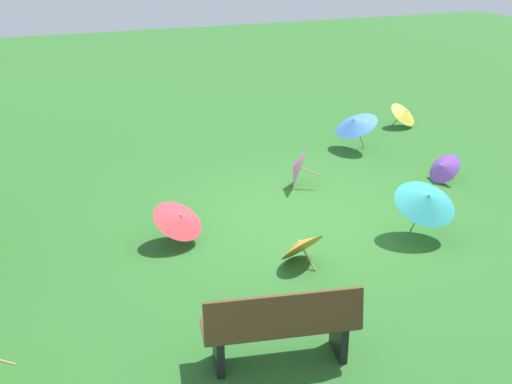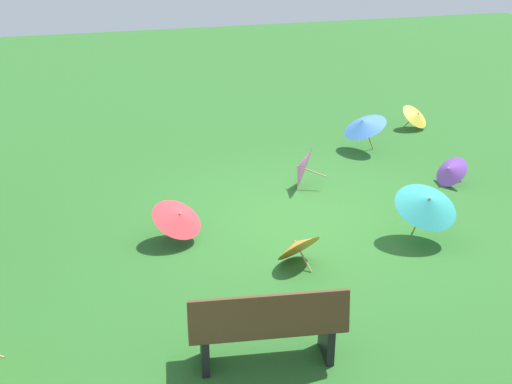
{
  "view_description": "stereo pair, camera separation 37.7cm",
  "coord_description": "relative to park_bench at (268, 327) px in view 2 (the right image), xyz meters",
  "views": [
    {
      "loc": [
        3.87,
        8.02,
        4.18
      ],
      "look_at": [
        0.82,
        0.18,
        0.6
      ],
      "focal_mm": 43.7,
      "sensor_mm": 36.0,
      "label": 1
    },
    {
      "loc": [
        3.52,
        8.14,
        4.18
      ],
      "look_at": [
        0.82,
        0.18,
        0.6
      ],
      "focal_mm": 43.7,
      "sensor_mm": 36.0,
      "label": 2
    }
  ],
  "objects": [
    {
      "name": "parasol_yellow_0",
      "position": [
        -5.91,
        -6.64,
        -0.13
      ],
      "size": [
        0.86,
        0.83,
        0.59
      ],
      "color": "tan",
      "rests_on": "ground"
    },
    {
      "name": "parasol_teal_0",
      "position": [
        -3.07,
        -1.87,
        0.14
      ],
      "size": [
        0.91,
        0.9,
        0.88
      ],
      "color": "tan",
      "rests_on": "ground"
    },
    {
      "name": "parasol_red_1",
      "position": [
        0.28,
        -2.98,
        -0.06
      ],
      "size": [
        1.01,
        1.0,
        0.65
      ],
      "color": "tan",
      "rests_on": "ground"
    },
    {
      "name": "park_bench",
      "position": [
        0.0,
        0.0,
        0.0
      ],
      "size": [
        1.66,
        0.77,
        0.9
      ],
      "color": "brown",
      "rests_on": "ground"
    },
    {
      "name": "ground",
      "position": [
        -1.72,
        -3.21,
        -0.47
      ],
      "size": [
        40.0,
        40.0,
        0.0
      ],
      "primitive_type": "plane",
      "color": "#2D6B28"
    },
    {
      "name": "parasol_blue_0",
      "position": [
        -4.08,
        -5.68,
        0.11
      ],
      "size": [
        0.96,
        0.97,
        0.84
      ],
      "color": "tan",
      "rests_on": "ground"
    },
    {
      "name": "parasol_orange_0",
      "position": [
        -1.08,
        -1.85,
        -0.18
      ],
      "size": [
        0.77,
        0.69,
        0.55
      ],
      "color": "tan",
      "rests_on": "ground"
    },
    {
      "name": "parasol_purple_1",
      "position": [
        -4.68,
        -3.59,
        -0.19
      ],
      "size": [
        0.58,
        0.65,
        0.54
      ],
      "color": "tan",
      "rests_on": "ground"
    },
    {
      "name": "parasol_pink_0",
      "position": [
        -2.17,
        -4.32,
        -0.1
      ],
      "size": [
        0.72,
        0.79,
        0.73
      ],
      "color": "tan",
      "rests_on": "ground"
    }
  ]
}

